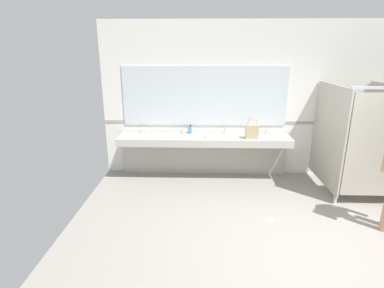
% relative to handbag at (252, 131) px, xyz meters
% --- Properties ---
extents(ground_plane, '(6.74, 5.74, 0.10)m').
position_rel_handbag_xyz_m(ground_plane, '(0.52, -2.12, -1.04)').
color(ground_plane, gray).
extents(wall_back, '(6.74, 0.12, 2.95)m').
position_rel_handbag_xyz_m(wall_back, '(0.52, 0.51, 0.48)').
color(wall_back, silver).
rests_on(wall_back, ground_plane).
extents(wall_back_tile_band, '(6.74, 0.01, 0.06)m').
position_rel_handbag_xyz_m(wall_back_tile_band, '(0.52, 0.45, 0.06)').
color(wall_back_tile_band, '#9E937F').
rests_on(wall_back_tile_band, wall_back).
extents(vanity_counter, '(3.25, 0.58, 0.96)m').
position_rel_handbag_xyz_m(vanity_counter, '(-0.87, 0.23, -0.36)').
color(vanity_counter, '#B2ADA3').
rests_on(vanity_counter, ground_plane).
extents(mirror_panel, '(3.15, 0.02, 1.13)m').
position_rel_handbag_xyz_m(mirror_panel, '(-0.87, 0.44, 0.57)').
color(mirror_panel, silver).
rests_on(mirror_panel, wall_back).
extents(handbag, '(0.24, 0.11, 0.39)m').
position_rel_handbag_xyz_m(handbag, '(0.00, 0.00, 0.00)').
color(handbag, tan).
rests_on(handbag, vanity_counter).
extents(soap_dispenser, '(0.07, 0.07, 0.18)m').
position_rel_handbag_xyz_m(soap_dispenser, '(-1.14, 0.32, -0.07)').
color(soap_dispenser, teal).
rests_on(soap_dispenser, vanity_counter).
extents(paper_cup, '(0.07, 0.07, 0.09)m').
position_rel_handbag_xyz_m(paper_cup, '(-0.82, 0.02, -0.10)').
color(paper_cup, white).
rests_on(paper_cup, vanity_counter).
extents(floor_drain_cover, '(0.14, 0.14, 0.01)m').
position_rel_handbag_xyz_m(floor_drain_cover, '(0.11, -1.42, -0.99)').
color(floor_drain_cover, '#B7BABF').
rests_on(floor_drain_cover, ground_plane).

